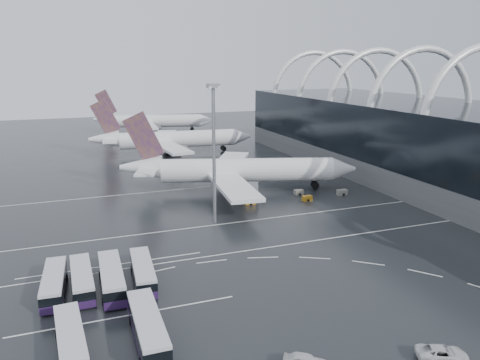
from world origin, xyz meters
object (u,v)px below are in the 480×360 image
object	(u,v)px
bus_row_near_c	(112,278)
bus_row_near_d	(143,272)
bus_row_far_c	(148,327)
floodlight_mast	(214,137)
gse_cart_belly_a	(307,198)
airliner_gate_c	(152,121)
gse_cart_belly_d	(342,192)
airliner_gate_b	(170,140)
bus_row_far_a	(71,341)
gse_cart_belly_b	(299,192)
bus_row_near_a	(54,283)
gse_cart_belly_c	(250,201)
van_curve_a	(442,353)
airliner_main	(235,171)
bus_row_near_b	(82,279)

from	to	relation	value
bus_row_near_c	bus_row_near_d	world-z (taller)	bus_row_near_c
bus_row_far_c	floodlight_mast	size ratio (longest dim) A/B	0.49
gse_cart_belly_a	bus_row_far_c	bearing A→B (deg)	-135.48
bus_row_far_c	floodlight_mast	bearing A→B (deg)	-27.49
airliner_gate_c	gse_cart_belly_d	distance (m)	120.99
airliner_gate_b	bus_row_far_c	xyz separation A→B (m)	(-26.36, -108.96, -3.01)
airliner_gate_b	floodlight_mast	size ratio (longest dim) A/B	2.06
airliner_gate_b	floodlight_mast	xyz separation A→B (m)	(-6.97, -72.69, 12.11)
bus_row_far_a	gse_cart_belly_b	xyz separation A→B (m)	(52.19, 47.34, -1.05)
gse_cart_belly_a	bus_row_far_a	bearing A→B (deg)	-140.74
bus_row_near_a	gse_cart_belly_c	bearing A→B (deg)	-50.51
airliner_gate_c	van_curve_a	xyz separation A→B (m)	(-1.28, -176.92, -3.99)
gse_cart_belly_b	gse_cart_belly_d	world-z (taller)	gse_cart_belly_d
bus_row_near_c	airliner_main	bearing A→B (deg)	-36.94
airliner_gate_c	bus_row_far_c	bearing A→B (deg)	-84.81
gse_cart_belly_b	bus_row_far_a	bearing A→B (deg)	-137.79
airliner_gate_b	van_curve_a	world-z (taller)	airliner_gate_b
gse_cart_belly_a	bus_row_near_b	bearing A→B (deg)	-151.34
bus_row_near_d	floodlight_mast	bearing A→B (deg)	-35.75
airliner_main	airliner_gate_b	xyz separation A→B (m)	(-4.88, 52.07, -0.10)
bus_row_near_d	gse_cart_belly_c	xyz separation A→B (m)	(28.44, 29.97, -1.01)
airliner_main	bus_row_far_a	size ratio (longest dim) A/B	4.60
bus_row_near_b	bus_row_near_d	world-z (taller)	bus_row_near_d
airliner_main	bus_row_far_c	xyz separation A→B (m)	(-31.24, -56.89, -3.12)
van_curve_a	gse_cart_belly_a	size ratio (longest dim) A/B	2.53
bus_row_near_a	bus_row_far_a	distance (m)	15.14
airliner_main	bus_row_near_b	distance (m)	56.05
floodlight_mast	bus_row_near_b	bearing A→B (deg)	-141.14
airliner_gate_b	gse_cart_belly_d	xyz separation A→B (m)	(27.21, -64.95, -4.15)
bus_row_near_c	gse_cart_belly_d	bearing A→B (deg)	-60.63
bus_row_near_b	gse_cart_belly_b	xyz separation A→B (m)	(50.40, 32.37, -1.05)
airliner_gate_c	van_curve_a	bearing A→B (deg)	-74.79
gse_cart_belly_b	van_curve_a	bearing A→B (deg)	-103.85
bus_row_near_b	gse_cart_belly_a	size ratio (longest dim) A/B	5.71
floodlight_mast	gse_cart_belly_c	distance (m)	21.40
floodlight_mast	airliner_gate_c	bearing A→B (deg)	85.22
airliner_main	gse_cart_belly_a	xyz separation A→B (m)	(12.24, -14.13, -4.32)
bus_row_far_a	gse_cart_belly_d	bearing A→B (deg)	-58.29
airliner_gate_b	gse_cart_belly_a	size ratio (longest dim) A/B	25.96
bus_row_near_a	bus_row_near_b	size ratio (longest dim) A/B	1.01
airliner_gate_b	bus_row_far_c	size ratio (longest dim) A/B	4.18
airliner_gate_b	gse_cart_belly_b	size ratio (longest dim) A/B	25.36
airliner_gate_b	bus_row_far_a	world-z (taller)	airliner_gate_b
bus_row_near_a	bus_row_near_c	world-z (taller)	bus_row_near_c
bus_row_near_b	gse_cart_belly_a	xyz separation A→B (m)	(49.88, 27.27, -1.06)
bus_row_near_a	bus_row_near_c	bearing A→B (deg)	-95.60
bus_row_far_c	bus_row_near_a	bearing A→B (deg)	33.44
airliner_gate_c	bus_row_near_a	distance (m)	152.42
bus_row_near_b	floodlight_mast	bearing A→B (deg)	-51.87
bus_row_near_c	floodlight_mast	bearing A→B (deg)	-43.50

